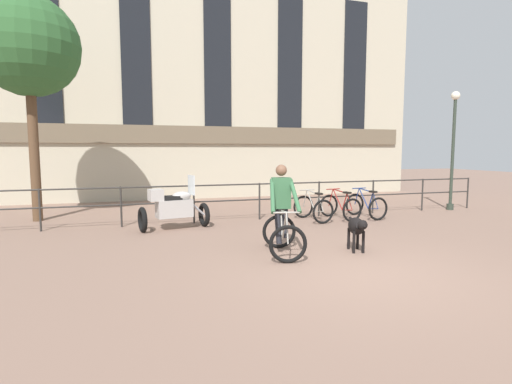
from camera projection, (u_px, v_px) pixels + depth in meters
ground_plane at (358, 272)px, 6.51m from camera, size 60.00×60.00×0.00m
canal_railing at (259, 195)px, 11.37m from camera, size 15.05×0.05×1.05m
building_facade at (216, 73)px, 16.40m from camera, size 18.00×0.72×10.29m
cyclist_with_bike at (282, 214)px, 7.60m from camera, size 0.92×1.29×1.70m
dog at (357, 227)px, 7.75m from camera, size 0.39×0.88×0.68m
parked_motorcycle at (174, 207)px, 9.94m from camera, size 1.79×0.94×1.35m
parked_bicycle_near_lamp at (313, 208)px, 11.19m from camera, size 0.77×1.17×0.86m
parked_bicycle_mid_left at (340, 207)px, 11.45m from camera, size 0.83×1.20×0.86m
parked_bicycle_mid_right at (366, 206)px, 11.71m from camera, size 0.77×1.17×0.86m
street_lamp at (453, 144)px, 13.09m from camera, size 0.28×0.28×3.88m
tree_canalside_left at (28, 47)px, 10.72m from camera, size 2.68×2.68×6.11m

